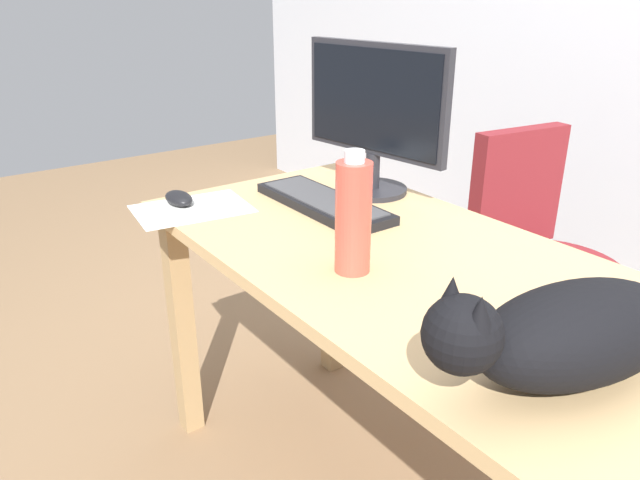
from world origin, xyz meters
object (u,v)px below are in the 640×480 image
object	(u,v)px
cat	(567,333)
computer_mouse	(179,198)
keyboard	(323,203)
water_bottle	(353,216)
monitor	(374,114)
office_chair	(535,290)

from	to	relation	value
cat	computer_mouse	size ratio (longest dim) A/B	5.45
keyboard	cat	world-z (taller)	cat
water_bottle	computer_mouse	bearing A→B (deg)	-168.39
water_bottle	keyboard	bearing A→B (deg)	152.59
monitor	cat	bearing A→B (deg)	-22.59
cat	computer_mouse	world-z (taller)	cat
keyboard	computer_mouse	bearing A→B (deg)	-129.07
office_chair	cat	size ratio (longest dim) A/B	1.48
office_chair	water_bottle	world-z (taller)	water_bottle
keyboard	monitor	bearing A→B (deg)	96.86
monitor	computer_mouse	distance (m)	0.58
office_chair	monitor	distance (m)	0.84
keyboard	water_bottle	bearing A→B (deg)	-27.41
monitor	keyboard	size ratio (longest dim) A/B	1.09
water_bottle	cat	bearing A→B (deg)	1.93
keyboard	water_bottle	size ratio (longest dim) A/B	1.71
keyboard	office_chair	bearing A→B (deg)	73.46
monitor	keyboard	xyz separation A→B (m)	(0.02, -0.19, -0.21)
cat	water_bottle	world-z (taller)	water_bottle
keyboard	cat	size ratio (longest dim) A/B	0.73
cat	water_bottle	xyz separation A→B (m)	(-0.48, -0.02, 0.04)
keyboard	water_bottle	distance (m)	0.41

